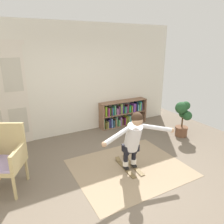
{
  "coord_description": "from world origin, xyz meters",
  "views": [
    {
      "loc": [
        -1.81,
        -2.74,
        2.35
      ],
      "look_at": [
        0.12,
        0.81,
        1.05
      ],
      "focal_mm": 33.78,
      "sensor_mm": 36.0,
      "label": 1
    }
  ],
  "objects": [
    {
      "name": "skis_pair",
      "position": [
        0.25,
        0.34,
        0.02
      ],
      "size": [
        0.32,
        0.76,
        0.07
      ],
      "color": "brown",
      "rests_on": "rug"
    },
    {
      "name": "back_wall",
      "position": [
        0.0,
        2.6,
        1.45
      ],
      "size": [
        6.0,
        0.1,
        2.9
      ],
      "primitive_type": "cube",
      "color": "silver",
      "rests_on": "ground"
    },
    {
      "name": "potted_plant",
      "position": [
        2.32,
        0.95,
        0.55
      ],
      "size": [
        0.41,
        0.4,
        0.96
      ],
      "color": "brown",
      "rests_on": "ground"
    },
    {
      "name": "wicker_chair",
      "position": [
        -1.9,
        0.84,
        0.58
      ],
      "size": [
        0.81,
        0.81,
        1.1
      ],
      "color": "tan",
      "rests_on": "ground"
    },
    {
      "name": "bookshelf",
      "position": [
        1.34,
        2.39,
        0.34
      ],
      "size": [
        1.5,
        0.3,
        0.76
      ],
      "color": "#846048",
      "rests_on": "ground"
    },
    {
      "name": "ground_plane",
      "position": [
        0.0,
        0.0,
        0.0
      ],
      "size": [
        7.2,
        7.2,
        0.0
      ],
      "primitive_type": "plane",
      "color": "#6C5F50"
    },
    {
      "name": "rug",
      "position": [
        0.25,
        0.31,
        0.0
      ],
      "size": [
        2.16,
        1.81,
        0.01
      ],
      "primitive_type": "cube",
      "color": "#988265",
      "rests_on": "ground"
    },
    {
      "name": "person_skier",
      "position": [
        0.24,
        0.19,
        0.73
      ],
      "size": [
        1.47,
        0.57,
        1.15
      ],
      "color": "white",
      "rests_on": "skis_pair"
    },
    {
      "name": "double_door",
      "position": [
        -1.78,
        2.54,
        1.23
      ],
      "size": [
        1.22,
        0.05,
        2.45
      ],
      "color": "silver",
      "rests_on": "ground"
    }
  ]
}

